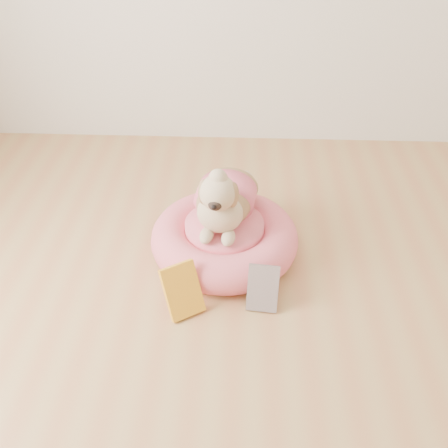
{
  "coord_description": "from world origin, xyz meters",
  "views": [
    {
      "loc": [
        -0.12,
        -0.64,
        1.49
      ],
      "look_at": [
        -0.2,
        1.06,
        0.2
      ],
      "focal_mm": 40.0,
      "sensor_mm": 36.0,
      "label": 1
    }
  ],
  "objects_px": {
    "dog": "(224,188)",
    "book_yellow": "(182,290)",
    "book_white": "(263,288)",
    "pet_bed": "(224,238)"
  },
  "relations": [
    {
      "from": "pet_bed",
      "to": "book_yellow",
      "type": "height_order",
      "value": "book_yellow"
    },
    {
      "from": "book_white",
      "to": "pet_bed",
      "type": "bearing_deg",
      "value": 123.39
    },
    {
      "from": "dog",
      "to": "book_white",
      "type": "bearing_deg",
      "value": -56.02
    },
    {
      "from": "dog",
      "to": "book_white",
      "type": "relative_size",
      "value": 2.43
    },
    {
      "from": "dog",
      "to": "book_yellow",
      "type": "bearing_deg",
      "value": -103.65
    },
    {
      "from": "pet_bed",
      "to": "book_white",
      "type": "distance_m",
      "value": 0.36
    },
    {
      "from": "dog",
      "to": "book_yellow",
      "type": "height_order",
      "value": "dog"
    },
    {
      "from": "book_yellow",
      "to": "book_white",
      "type": "relative_size",
      "value": 1.13
    },
    {
      "from": "dog",
      "to": "book_yellow",
      "type": "relative_size",
      "value": 2.14
    },
    {
      "from": "book_yellow",
      "to": "dog",
      "type": "bearing_deg",
      "value": 36.78
    }
  ]
}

